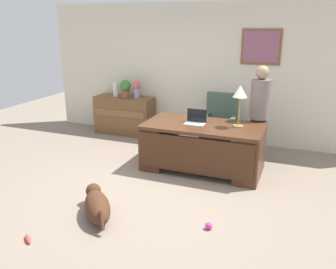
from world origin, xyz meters
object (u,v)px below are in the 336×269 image
at_px(credenza, 125,115).
at_px(desk_lamp, 240,94).
at_px(dog_toy_ball, 209,226).
at_px(vase_with_flowers, 137,88).
at_px(person_standing, 259,115).
at_px(armchair, 220,125).
at_px(dog_toy_bone, 28,239).
at_px(potted_plant, 125,88).
at_px(laptop, 196,120).
at_px(desk, 202,146).
at_px(dog_lying, 97,205).
at_px(vase_empty, 116,89).

relative_size(credenza, desk_lamp, 1.94).
bearing_deg(dog_toy_ball, vase_with_flowers, 128.81).
bearing_deg(person_standing, armchair, 149.96).
bearing_deg(dog_toy_ball, credenza, 132.21).
distance_m(desk_lamp, dog_toy_bone, 3.49).
bearing_deg(credenza, dog_toy_ball, -47.79).
relative_size(potted_plant, dog_toy_ball, 4.18).
relative_size(person_standing, vase_with_flowers, 4.69).
bearing_deg(armchair, laptop, -99.10).
relative_size(desk, armchair, 1.77).
bearing_deg(dog_lying, desk_lamp, 56.29).
distance_m(armchair, vase_with_flowers, 1.96).
relative_size(person_standing, dog_toy_ball, 19.38).
bearing_deg(dog_toy_bone, person_standing, 58.37).
bearing_deg(laptop, dog_toy_ball, -67.22).
xyz_separation_m(potted_plant, dog_toy_bone, (0.87, -3.97, -0.98)).
bearing_deg(desk, armchair, 88.35).
bearing_deg(laptop, potted_plant, 146.49).
relative_size(vase_empty, dog_toy_ball, 3.39).
relative_size(desk_lamp, potted_plant, 1.80).
bearing_deg(vase_with_flowers, laptop, -37.43).
xyz_separation_m(credenza, laptop, (2.00, -1.30, 0.42)).
distance_m(person_standing, dog_lying, 3.05).
height_order(desk, potted_plant, potted_plant).
xyz_separation_m(laptop, dog_toy_bone, (-1.09, -2.67, -0.80)).
bearing_deg(dog_toy_ball, laptop, 112.78).
relative_size(credenza, vase_with_flowers, 3.54).
bearing_deg(vase_with_flowers, vase_empty, 180.00).
relative_size(vase_empty, dog_toy_bone, 1.54).
bearing_deg(laptop, desk, -12.26).
bearing_deg(dog_lying, credenza, 112.58).
bearing_deg(desk_lamp, dog_toy_ball, -88.56).
relative_size(desk, dog_toy_bone, 9.99).
height_order(desk, credenza, credenza).
distance_m(credenza, vase_with_flowers, 0.69).
bearing_deg(vase_empty, dog_lying, -64.62).
bearing_deg(potted_plant, laptop, -33.51).
distance_m(desk_lamp, potted_plant, 2.92).
relative_size(dog_lying, potted_plant, 2.13).
height_order(person_standing, dog_toy_bone, person_standing).
height_order(desk, vase_empty, vase_empty).
relative_size(armchair, laptop, 3.34).
xyz_separation_m(desk_lamp, vase_with_flowers, (-2.37, 1.23, -0.26)).
bearing_deg(desk_lamp, potted_plant, 154.91).
bearing_deg(vase_empty, person_standing, -13.00).
xyz_separation_m(armchair, dog_lying, (-0.83, -2.94, -0.33)).
xyz_separation_m(credenza, dog_toy_ball, (2.72, -3.00, -0.36)).
bearing_deg(potted_plant, dog_toy_ball, -48.24).
height_order(desk, dog_lying, desk).
height_order(vase_with_flowers, vase_empty, vase_with_flowers).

